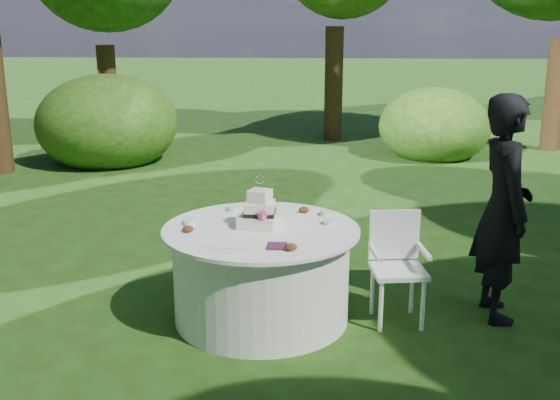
% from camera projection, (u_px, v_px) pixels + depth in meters
% --- Properties ---
extents(ground, '(80.00, 80.00, 0.00)m').
position_uv_depth(ground, '(262.00, 317.00, 5.35)').
color(ground, '#1D350E').
rests_on(ground, ground).
extents(napkins, '(0.14, 0.14, 0.02)m').
position_uv_depth(napkins, '(277.00, 246.00, 4.70)').
color(napkins, '#4C203F').
rests_on(napkins, table).
extents(feather_plume, '(0.48, 0.07, 0.01)m').
position_uv_depth(feather_plume, '(233.00, 248.00, 4.68)').
color(feather_plume, white).
rests_on(feather_plume, table).
extents(guest, '(0.47, 0.69, 1.82)m').
position_uv_depth(guest, '(503.00, 209.00, 5.18)').
color(guest, black).
rests_on(guest, ground).
extents(table, '(1.56, 1.56, 0.77)m').
position_uv_depth(table, '(261.00, 273.00, 5.25)').
color(table, white).
rests_on(table, ground).
extents(cake, '(0.35, 0.35, 0.42)m').
position_uv_depth(cake, '(260.00, 213.00, 5.16)').
color(cake, white).
rests_on(cake, table).
extents(chair, '(0.47, 0.46, 0.88)m').
position_uv_depth(chair, '(396.00, 258.00, 5.22)').
color(chair, white).
rests_on(chair, ground).
extents(votives, '(1.22, 0.52, 0.04)m').
position_uv_depth(votives, '(269.00, 216.00, 5.39)').
color(votives, white).
rests_on(votives, table).
extents(petal_cups, '(0.97, 1.05, 0.05)m').
position_uv_depth(petal_cups, '(262.00, 227.00, 5.08)').
color(petal_cups, '#562D16').
rests_on(petal_cups, table).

